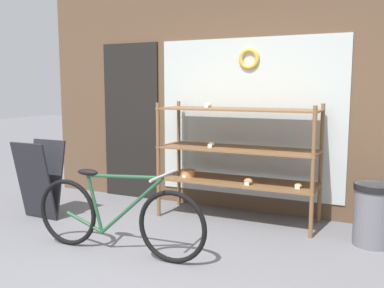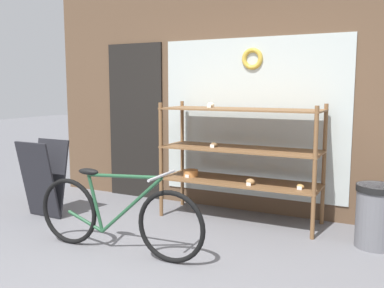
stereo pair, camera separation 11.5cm
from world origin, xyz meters
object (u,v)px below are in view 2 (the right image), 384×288
at_px(bicycle, 116,216).
at_px(sandwich_board, 44,179).
at_px(display_case, 238,150).
at_px(trash_bin, 376,213).

relative_size(bicycle, sandwich_board, 1.96).
height_order(display_case, trash_bin, display_case).
relative_size(display_case, sandwich_board, 2.01).
distance_m(display_case, bicycle, 1.64).
height_order(bicycle, trash_bin, bicycle).
bearing_deg(trash_bin, bicycle, -150.24).
distance_m(display_case, trash_bin, 1.57).
bearing_deg(bicycle, sandwich_board, 157.83).
bearing_deg(trash_bin, sandwich_board, -168.94).
height_order(sandwich_board, trash_bin, sandwich_board).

